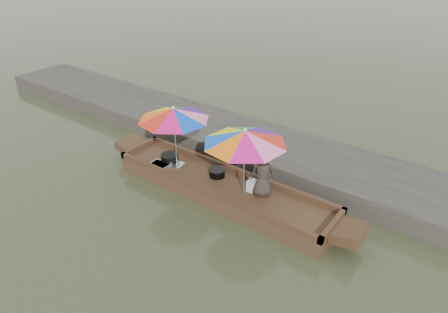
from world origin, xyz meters
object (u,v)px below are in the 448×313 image
Objects in this scene: supply_bag at (254,186)px; boat_hull at (221,189)px; tray_crayfish at (160,165)px; umbrella_bow at (175,137)px; cooking_pot at (170,159)px; tray_scallop at (174,165)px; vendor at (263,174)px; umbrella_stern at (244,162)px; charcoal_grill at (217,173)px.

boat_hull is at bearing -167.76° from supply_bag.
umbrella_bow reaches higher than tray_crayfish.
boat_hull is 1.67m from umbrella_bow.
cooking_pot is 0.26× the size of umbrella_bow.
tray_scallop is 0.44× the size of vendor.
vendor is at bearing 21.22° from umbrella_stern.
tray_scallop is at bearing -177.91° from umbrella_stern.
boat_hull is 1.23m from vendor.
umbrella_bow is 0.94× the size of umbrella_stern.
vendor reaches higher than boat_hull.
cooking_pot is 0.92× the size of tray_scallop.
umbrella_stern reaches higher than tray_scallop.
charcoal_grill is 0.34× the size of vendor.
tray_crayfish is 2.39m from umbrella_stern.
umbrella_stern reaches higher than boat_hull.
umbrella_bow is at bearing -175.56° from supply_bag.
tray_scallop is at bearing -173.71° from supply_bag.
cooking_pot is 0.31m from tray_crayfish.
boat_hull is 0.84m from supply_bag.
vendor is (2.59, 0.17, 0.42)m from cooking_pot.
boat_hull is at bearing 180.00° from umbrella_stern.
cooking_pot is 2.63m from vendor.
supply_bag is at bearing 46.56° from umbrella_stern.
umbrella_stern is at bearing -17.09° from vendor.
supply_bag is 0.17× the size of umbrella_bow.
cooking_pot is 1.35m from charcoal_grill.
cooking_pot is at bearing -179.33° from boat_hull.
tray_crayfish is 2.46m from supply_bag.
vendor reaches higher than cooking_pot.
umbrella_bow reaches higher than vendor.
boat_hull is 11.64× the size of tray_crayfish.
tray_crayfish is 0.28× the size of umbrella_bow.
charcoal_grill reaches higher than tray_scallop.
boat_hull is at bearing 0.67° from cooking_pot.
charcoal_grill is (-0.26, 0.18, 0.26)m from boat_hull.
umbrella_bow is at bearing 4.90° from cooking_pot.
supply_bag is at bearing 4.44° from umbrella_bow.
charcoal_grill is 1.33m from umbrella_bow.
umbrella_stern reaches higher than vendor.
umbrella_stern is (1.99, 0.00, 0.00)m from umbrella_bow.
supply_bag is at bearing 6.29° from tray_scallop.
tray_crayfish is 1.00× the size of tray_scallop.
umbrella_bow is (0.27, 0.32, 0.73)m from tray_crayfish.
vendor is at bearing 3.69° from cooking_pot.
umbrella_stern is (-0.38, -0.15, 0.24)m from vendor.
cooking_pot is at bearing -171.68° from charcoal_grill.
charcoal_grill is (1.34, 0.20, -0.03)m from cooking_pot.
tray_crayfish is 0.34m from tray_scallop.
umbrella_bow is (0.04, 0.07, 0.74)m from tray_scallop.
tray_crayfish reaches higher than boat_hull.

